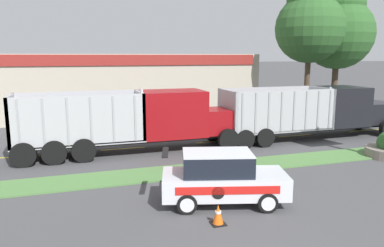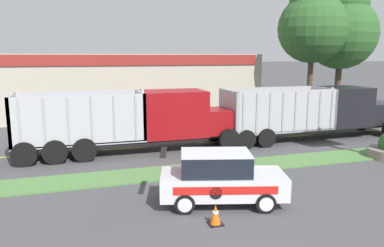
# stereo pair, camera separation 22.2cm
# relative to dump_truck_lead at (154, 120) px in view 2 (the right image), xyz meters

# --- Properties ---
(grass_verge) EXTENTS (120.00, 1.93, 0.06)m
(grass_verge) POSITION_rel_dump_truck_lead_xyz_m (-0.51, -4.10, -1.60)
(grass_verge) COLOR #517F42
(grass_verge) RESTS_ON ground_plane
(centre_line_3) EXTENTS (2.40, 0.14, 0.01)m
(centre_line_3) POSITION_rel_dump_truck_lead_xyz_m (-6.92, 0.87, -1.62)
(centre_line_3) COLOR yellow
(centre_line_3) RESTS_ON ground_plane
(centre_line_4) EXTENTS (2.40, 0.14, 0.01)m
(centre_line_4) POSITION_rel_dump_truck_lead_xyz_m (-1.52, 0.87, -1.62)
(centre_line_4) COLOR yellow
(centre_line_4) RESTS_ON ground_plane
(centre_line_5) EXTENTS (2.40, 0.14, 0.01)m
(centre_line_5) POSITION_rel_dump_truck_lead_xyz_m (3.88, 0.87, -1.62)
(centre_line_5) COLOR yellow
(centre_line_5) RESTS_ON ground_plane
(centre_line_6) EXTENTS (2.40, 0.14, 0.01)m
(centre_line_6) POSITION_rel_dump_truck_lead_xyz_m (9.28, 0.87, -1.62)
(centre_line_6) COLOR yellow
(centre_line_6) RESTS_ON ground_plane
(centre_line_7) EXTENTS (2.40, 0.14, 0.01)m
(centre_line_7) POSITION_rel_dump_truck_lead_xyz_m (14.68, 0.87, -1.62)
(centre_line_7) COLOR yellow
(centre_line_7) RESTS_ON ground_plane
(dump_truck_lead) EXTENTS (11.83, 2.65, 3.40)m
(dump_truck_lead) POSITION_rel_dump_truck_lead_xyz_m (0.00, 0.00, 0.00)
(dump_truck_lead) COLOR black
(dump_truck_lead) RESTS_ON ground_plane
(dump_truck_mid) EXTENTS (11.70, 2.79, 3.17)m
(dump_truck_mid) POSITION_rel_dump_truck_lead_xyz_m (11.01, 0.07, -0.06)
(dump_truck_mid) COLOR black
(dump_truck_mid) RESTS_ON ground_plane
(rally_car) EXTENTS (4.48, 2.78, 1.84)m
(rally_car) POSITION_rel_dump_truck_lead_xyz_m (0.63, -7.88, -0.71)
(rally_car) COLOR silver
(rally_car) RESTS_ON ground_plane
(traffic_cone) EXTENTS (0.43, 0.43, 0.62)m
(traffic_cone) POSITION_rel_dump_truck_lead_xyz_m (-0.10, -9.32, -1.32)
(traffic_cone) COLOR black
(traffic_cone) RESTS_ON ground_plane
(store_building_backdrop) EXTENTS (25.19, 12.10, 5.10)m
(store_building_backdrop) POSITION_rel_dump_truck_lead_xyz_m (-1.33, 15.56, 0.93)
(store_building_backdrop) COLOR #BCB29E
(store_building_backdrop) RESTS_ON ground_plane
(tree_behind_left) EXTENTS (5.98, 5.98, 11.30)m
(tree_behind_left) POSITION_rel_dump_truck_lead_xyz_m (17.89, 8.12, 5.78)
(tree_behind_left) COLOR #473828
(tree_behind_left) RESTS_ON ground_plane
(tree_behind_centre) EXTENTS (5.37, 5.37, 11.10)m
(tree_behind_centre) POSITION_rel_dump_truck_lead_xyz_m (13.99, 6.60, 5.97)
(tree_behind_centre) COLOR #473828
(tree_behind_centre) RESTS_ON ground_plane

